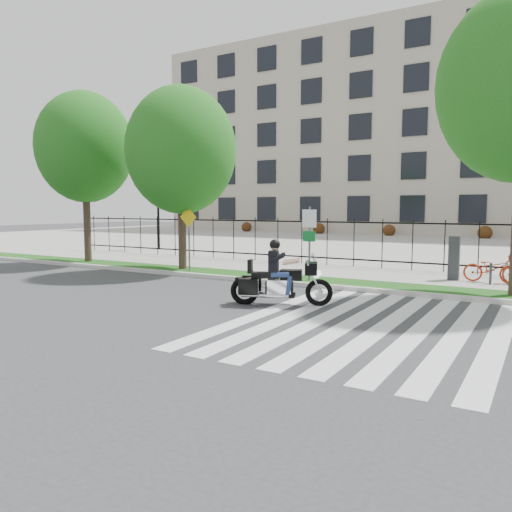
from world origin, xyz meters
The scene contains 14 objects.
ground centered at (0.00, 0.00, 0.00)m, with size 120.00×120.00×0.00m, color #333235.
curb centered at (0.00, 4.10, 0.07)m, with size 60.00×0.20×0.15m, color #BAB8AF.
grass_verge centered at (0.00, 4.95, 0.07)m, with size 60.00×1.50×0.15m, color #154711.
sidewalk centered at (0.00, 7.45, 0.07)m, with size 60.00×3.50×0.15m, color #A7A39C.
plaza centered at (0.00, 25.00, 0.05)m, with size 80.00×34.00×0.10m, color #A7A39C.
crosswalk_stripes centered at (4.83, 0.00, 0.01)m, with size 5.70×8.00×0.01m, color silver, non-canonical shape.
iron_fence centered at (0.00, 9.20, 1.15)m, with size 30.00×0.06×2.00m, color black, non-canonical shape.
office_building centered at (0.00, 44.92, 9.97)m, with size 60.00×21.90×20.15m.
lamp_post_left centered at (-12.00, 12.00, 3.21)m, with size 1.06×0.70×4.25m.
street_tree_0 centered at (-10.02, 4.95, 5.31)m, with size 4.32×4.32×7.66m.
street_tree_1 centered at (-4.49, 4.95, 4.86)m, with size 4.37×4.37×7.23m.
sign_pole_regulatory centered at (1.26, 4.58, 1.74)m, with size 0.50×0.09×2.50m.
sign_pole_warning centered at (-3.87, 4.58, 1.74)m, with size 0.78×0.09×2.49m.
motorcycle_rider centered at (2.07, 0.97, 0.71)m, with size 2.61×1.44×2.13m.
Camera 1 is at (8.24, -10.77, 2.62)m, focal length 35.00 mm.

